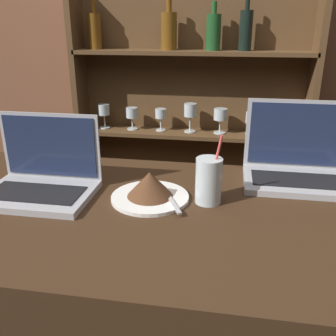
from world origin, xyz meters
TOP-DOWN VIEW (x-y plane):
  - back_wall at (0.00, 1.55)m, footprint 7.00×0.06m
  - back_shelf at (-0.04, 1.47)m, footprint 1.22×0.18m
  - laptop_near at (-0.34, 0.39)m, footprint 0.30×0.21m
  - laptop_far at (0.37, 0.60)m, footprint 0.31×0.21m
  - cake_plate at (-0.04, 0.40)m, footprint 0.21×0.21m
  - water_glass at (0.12, 0.41)m, footprint 0.07×0.07m

SIDE VIEW (x-z plane):
  - back_shelf at x=-0.04m, z-range 0.05..1.72m
  - cake_plate at x=-0.04m, z-range 1.02..1.10m
  - laptop_near at x=-0.34m, z-range 0.97..1.18m
  - laptop_far at x=0.37m, z-range 0.96..1.20m
  - water_glass at x=0.12m, z-range 0.99..1.18m
  - back_wall at x=0.00m, z-range 0.00..2.70m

